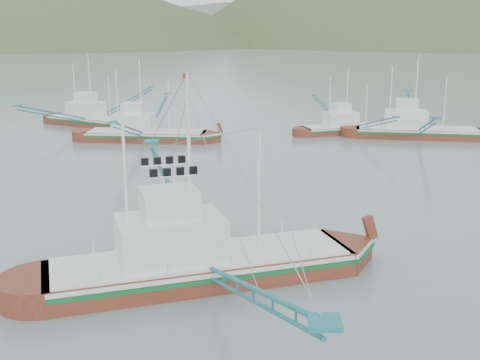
{
  "coord_description": "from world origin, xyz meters",
  "views": [
    {
      "loc": [
        1.85,
        -31.39,
        12.85
      ],
      "look_at": [
        0.0,
        6.0,
        3.2
      ],
      "focal_mm": 45.0,
      "sensor_mm": 36.0,
      "label": 1
    }
  ],
  "objects_px": {
    "bg_boat_extra": "(93,110)",
    "bg_boat_far": "(348,120)",
    "bg_boat_left": "(144,129)",
    "main_boat": "(198,238)",
    "bg_boat_right": "(416,125)"
  },
  "relations": [
    {
      "from": "main_boat",
      "to": "bg_boat_far",
      "type": "height_order",
      "value": "main_boat"
    },
    {
      "from": "bg_boat_left",
      "to": "bg_boat_right",
      "type": "relative_size",
      "value": 0.97
    },
    {
      "from": "bg_boat_left",
      "to": "bg_boat_extra",
      "type": "relative_size",
      "value": 1.06
    },
    {
      "from": "bg_boat_far",
      "to": "bg_boat_extra",
      "type": "xyz_separation_m",
      "value": [
        -32.68,
        3.73,
        0.38
      ]
    },
    {
      "from": "bg_boat_left",
      "to": "bg_boat_right",
      "type": "bearing_deg",
      "value": 8.62
    },
    {
      "from": "main_boat",
      "to": "bg_boat_left",
      "type": "height_order",
      "value": "main_boat"
    },
    {
      "from": "bg_boat_right",
      "to": "bg_boat_far",
      "type": "distance_m",
      "value": 8.06
    },
    {
      "from": "bg_boat_far",
      "to": "bg_boat_extra",
      "type": "bearing_deg",
      "value": 153.08
    },
    {
      "from": "main_boat",
      "to": "bg_boat_right",
      "type": "xyz_separation_m",
      "value": [
        20.77,
        42.01,
        -0.78
      ]
    },
    {
      "from": "main_boat",
      "to": "bg_boat_left",
      "type": "xyz_separation_m",
      "value": [
        -10.76,
        38.5,
        -0.95
      ]
    },
    {
      "from": "bg_boat_right",
      "to": "bg_boat_extra",
      "type": "xyz_separation_m",
      "value": [
        -40.26,
        6.47,
        0.52
      ]
    },
    {
      "from": "bg_boat_left",
      "to": "bg_boat_far",
      "type": "xyz_separation_m",
      "value": [
        23.95,
        6.25,
        0.31
      ]
    },
    {
      "from": "bg_boat_left",
      "to": "main_boat",
      "type": "bearing_deg",
      "value": -72.12
    },
    {
      "from": "bg_boat_far",
      "to": "bg_boat_extra",
      "type": "distance_m",
      "value": 32.9
    },
    {
      "from": "bg_boat_extra",
      "to": "bg_boat_far",
      "type": "bearing_deg",
      "value": 19.94
    }
  ]
}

